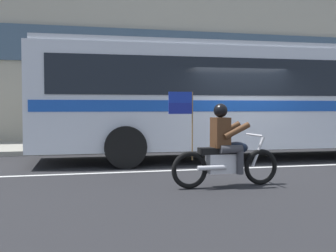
% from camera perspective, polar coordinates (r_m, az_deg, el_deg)
% --- Properties ---
extents(ground_plane, '(60.00, 60.00, 0.00)m').
position_cam_1_polar(ground_plane, '(10.91, 10.00, -5.29)').
color(ground_plane, black).
extents(sidewalk_curb, '(28.00, 3.80, 0.15)m').
position_cam_1_polar(sidewalk_curb, '(15.69, 2.68, -2.57)').
color(sidewalk_curb, gray).
rests_on(sidewalk_curb, ground_plane).
extents(lane_center_stripe, '(26.60, 0.14, 0.01)m').
position_cam_1_polar(lane_center_stripe, '(10.37, 11.31, -5.70)').
color(lane_center_stripe, silver).
rests_on(lane_center_stripe, ground_plane).
extents(office_building_facade, '(28.00, 0.89, 11.48)m').
position_cam_1_polar(office_building_facade, '(18.34, 0.70, 16.04)').
color(office_building_facade, gray).
rests_on(office_building_facade, ground_plane).
extents(transit_bus, '(12.44, 2.82, 3.22)m').
position_cam_1_polar(transit_bus, '(12.24, 11.50, 4.39)').
color(transit_bus, silver).
rests_on(transit_bus, ground_plane).
extents(motorcycle_with_rider, '(2.20, 0.64, 1.78)m').
position_cam_1_polar(motorcycle_with_rider, '(7.78, 7.93, -3.52)').
color(motorcycle_with_rider, black).
rests_on(motorcycle_with_rider, ground_plane).
extents(fire_hydrant, '(0.22, 0.30, 0.75)m').
position_cam_1_polar(fire_hydrant, '(14.24, -17.45, -1.43)').
color(fire_hydrant, gold).
rests_on(fire_hydrant, sidewalk_curb).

